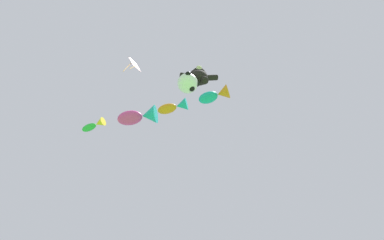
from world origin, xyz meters
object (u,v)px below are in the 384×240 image
fish_kite_tangerine (174,107)px  fish_kite_emerald (94,125)px  fish_kite_teal (216,95)px  diamond_kite (134,65)px  fish_kite_magenta (139,116)px  teddy_bear_kite (199,76)px  soccer_ball_kite (188,83)px

fish_kite_tangerine → fish_kite_emerald: fish_kite_tangerine is taller
fish_kite_teal → fish_kite_emerald: 7.79m
fish_kite_emerald → diamond_kite: 4.58m
fish_kite_magenta → teddy_bear_kite: bearing=-44.2°
teddy_bear_kite → soccer_ball_kite: bearing=172.9°
fish_kite_tangerine → diamond_kite: diamond_kite is taller
soccer_ball_kite → fish_kite_tangerine: fish_kite_tangerine is taller
fish_kite_teal → fish_kite_magenta: (-4.55, 1.89, 0.80)m
soccer_ball_kite → fish_kite_tangerine: size_ratio=0.50×
teddy_bear_kite → diamond_kite: bearing=177.3°
fish_kite_tangerine → soccer_ball_kite: bearing=-72.8°
soccer_ball_kite → fish_kite_magenta: size_ratio=0.37×
soccer_ball_kite → fish_kite_teal: bearing=40.6°
teddy_bear_kite → soccer_ball_kite: teddy_bear_kite is taller
teddy_bear_kite → fish_kite_magenta: size_ratio=0.71×
fish_kite_teal → fish_kite_tangerine: fish_kite_tangerine is taller
fish_kite_teal → fish_kite_tangerine: (-2.37, 1.03, 0.52)m
soccer_ball_kite → fish_kite_emerald: bearing=145.3°
fish_kite_tangerine → diamond_kite: 3.45m
fish_kite_magenta → fish_kite_emerald: (-2.79, 0.68, -0.21)m
fish_kite_tangerine → fish_kite_emerald: 5.20m
fish_kite_tangerine → fish_kite_magenta: fish_kite_magenta is taller
fish_kite_tangerine → diamond_kite: (-2.52, -2.31, 0.52)m
fish_kite_magenta → fish_kite_emerald: fish_kite_magenta is taller
soccer_ball_kite → fish_kite_magenta: 6.01m
soccer_ball_kite → diamond_kite: bearing=178.0°
soccer_ball_kite → fish_kite_emerald: 7.97m
fish_kite_magenta → diamond_kite: bearing=-96.1°
fish_kite_teal → diamond_kite: diamond_kite is taller
fish_kite_tangerine → fish_kite_magenta: size_ratio=0.74×
fish_kite_magenta → fish_kite_emerald: size_ratio=1.65×
fish_kite_emerald → diamond_kite: diamond_kite is taller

